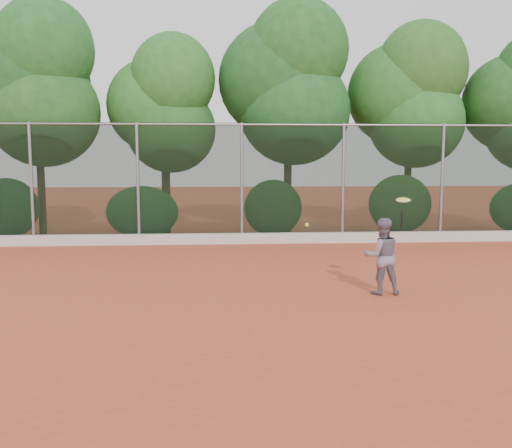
{
  "coord_description": "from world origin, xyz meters",
  "views": [
    {
      "loc": [
        -0.74,
        -9.65,
        2.49
      ],
      "look_at": [
        0.0,
        1.0,
        1.25
      ],
      "focal_mm": 40.0,
      "sensor_mm": 36.0,
      "label": 1
    }
  ],
  "objects": [
    {
      "name": "chainlink_fence",
      "position": [
        -0.0,
        7.0,
        1.86
      ],
      "size": [
        24.09,
        0.09,
        3.5
      ],
      "color": "black",
      "rests_on": "ground"
    },
    {
      "name": "tennis_racket",
      "position": [
        2.62,
        0.38,
        1.69
      ],
      "size": [
        0.38,
        0.37,
        0.56
      ],
      "color": "black",
      "rests_on": "ground"
    },
    {
      "name": "concrete_curb",
      "position": [
        0.0,
        6.82,
        0.15
      ],
      "size": [
        24.0,
        0.2,
        0.3
      ],
      "primitive_type": "cube",
      "color": "beige",
      "rests_on": "ground"
    },
    {
      "name": "tennis_ball_in_flight",
      "position": [
        0.88,
        0.44,
        1.29
      ],
      "size": [
        0.07,
        0.07,
        0.07
      ],
      "color": "#CEFA39",
      "rests_on": "ground"
    },
    {
      "name": "tennis_player",
      "position": [
        2.27,
        0.45,
        0.7
      ],
      "size": [
        0.69,
        0.54,
        1.4
      ],
      "primitive_type": "imported",
      "rotation": [
        0.0,
        0.0,
        3.13
      ],
      "color": "slate",
      "rests_on": "ground"
    },
    {
      "name": "foliage_backdrop",
      "position": [
        -0.55,
        8.98,
        4.4
      ],
      "size": [
        23.7,
        3.63,
        7.55
      ],
      "color": "#482A1B",
      "rests_on": "ground"
    },
    {
      "name": "ground",
      "position": [
        0.0,
        0.0,
        0.0
      ],
      "size": [
        80.0,
        80.0,
        0.0
      ],
      "primitive_type": "plane",
      "color": "#B8482B",
      "rests_on": "ground"
    }
  ]
}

